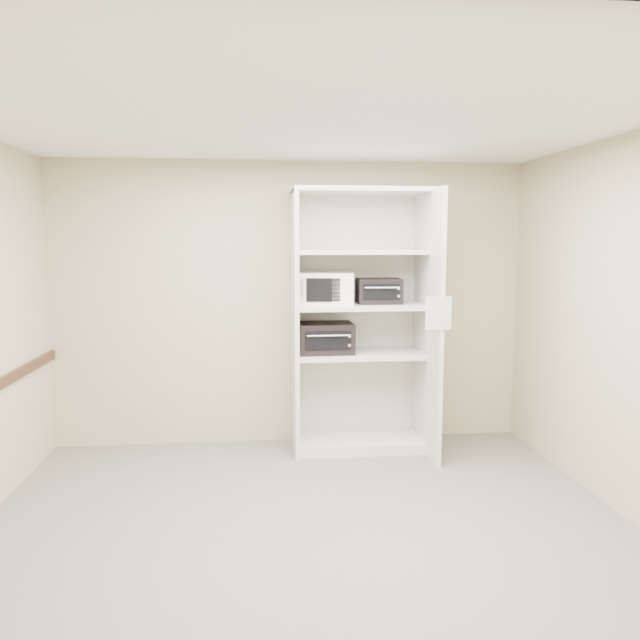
{
  "coord_description": "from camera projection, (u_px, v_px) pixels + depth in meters",
  "views": [
    {
      "loc": [
        -0.34,
        -3.97,
        1.94
      ],
      "look_at": [
        0.22,
        1.39,
        1.27
      ],
      "focal_mm": 35.0,
      "sensor_mm": 36.0,
      "label": 1
    }
  ],
  "objects": [
    {
      "name": "shelving_unit",
      "position": [
        364.0,
        330.0,
        5.8
      ],
      "size": [
        1.24,
        0.92,
        2.42
      ],
      "color": "beige",
      "rests_on": "floor"
    },
    {
      "name": "microwave",
      "position": [
        327.0,
        288.0,
        5.73
      ],
      "size": [
        0.53,
        0.43,
        0.29
      ],
      "primitive_type": "cube",
      "rotation": [
        0.0,
        0.0,
        -0.13
      ],
      "color": "white",
      "rests_on": "shelving_unit"
    },
    {
      "name": "ceiling",
      "position": [
        308.0,
        119.0,
        3.86
      ],
      "size": [
        4.5,
        4.0,
        0.01
      ],
      "primitive_type": "cube",
      "color": "white"
    },
    {
      "name": "floor",
      "position": [
        309.0,
        532.0,
        4.19
      ],
      "size": [
        4.5,
        4.0,
        0.01
      ],
      "primitive_type": "cube",
      "color": "slate",
      "rests_on": "ground"
    },
    {
      "name": "wall_back",
      "position": [
        291.0,
        304.0,
        6.0
      ],
      "size": [
        4.5,
        0.02,
        2.7
      ],
      "primitive_type": "cube",
      "color": "tan",
      "rests_on": "ground"
    },
    {
      "name": "wall_right",
      "position": [
        636.0,
        329.0,
        4.26
      ],
      "size": [
        0.02,
        4.0,
        2.7
      ],
      "primitive_type": "cube",
      "color": "tan",
      "rests_on": "ground"
    },
    {
      "name": "toaster_oven_lower",
      "position": [
        326.0,
        338.0,
        5.77
      ],
      "size": [
        0.51,
        0.39,
        0.28
      ],
      "primitive_type": "cube",
      "rotation": [
        0.0,
        0.0,
        0.02
      ],
      "color": "black",
      "rests_on": "shelving_unit"
    },
    {
      "name": "paper_sign",
      "position": [
        438.0,
        313.0,
        5.21
      ],
      "size": [
        0.22,
        0.01,
        0.27
      ],
      "primitive_type": "cube",
      "rotation": [
        0.0,
        0.0,
        -0.02
      ],
      "color": "white",
      "rests_on": "shelving_unit"
    },
    {
      "name": "wall_front",
      "position": [
        360.0,
        423.0,
        2.05
      ],
      "size": [
        4.5,
        0.02,
        2.7
      ],
      "primitive_type": "cube",
      "color": "tan",
      "rests_on": "ground"
    },
    {
      "name": "toaster_oven_upper",
      "position": [
        379.0,
        291.0,
        5.82
      ],
      "size": [
        0.42,
        0.32,
        0.23
      ],
      "primitive_type": "cube",
      "rotation": [
        0.0,
        0.0,
        -0.04
      ],
      "color": "black",
      "rests_on": "shelving_unit"
    }
  ]
}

